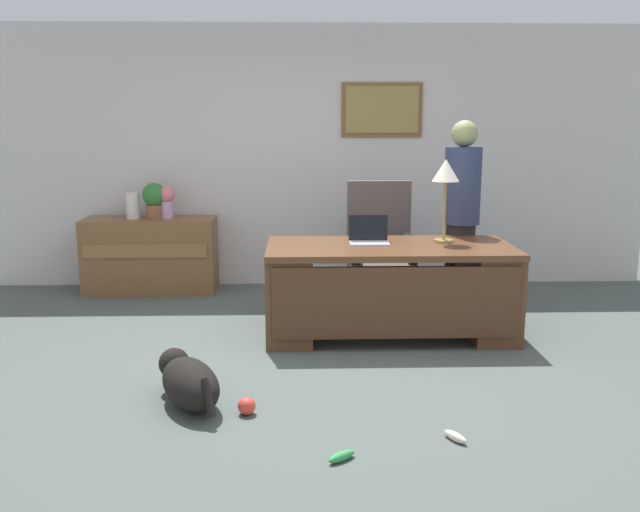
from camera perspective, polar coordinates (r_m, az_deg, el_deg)
name	(u,v)px	position (r m, az deg, el deg)	size (l,w,h in m)	color
ground_plane	(329,367)	(4.96, 0.72, -9.22)	(12.00, 12.00, 0.00)	#4C5651
back_wall	(319,157)	(7.25, -0.10, 8.28)	(7.00, 0.16, 2.70)	silver
desk	(390,286)	(5.57, 5.83, -2.53)	(1.98, 0.93, 0.75)	brown
credenza	(151,255)	(7.18, -13.97, 0.07)	(1.32, 0.50, 0.76)	brown
armchair	(380,252)	(6.45, 5.04, 0.33)	(0.60, 0.59, 1.17)	#564C47
person_standing	(461,216)	(6.18, 11.72, 3.29)	(0.32, 0.32, 1.74)	#262323
dog_lying	(188,381)	(4.35, -10.94, -10.23)	(0.55, 0.69, 0.30)	black
laptop	(369,236)	(5.60, 4.09, 1.65)	(0.32, 0.22, 0.22)	#B2B5BA
desk_lamp	(446,176)	(5.65, 10.45, 6.59)	(0.22, 0.22, 0.68)	#9E8447
vase_with_flowers	(167,200)	(7.06, -12.70, 4.62)	(0.17, 0.17, 0.33)	#C696C4
vase_empty	(133,206)	(7.14, -15.36, 4.07)	(0.14, 0.14, 0.26)	silver
potted_plant	(154,199)	(7.08, -13.66, 4.65)	(0.24, 0.24, 0.36)	brown
dog_toy_ball	(247,406)	(4.21, -6.14, -12.34)	(0.11, 0.11, 0.11)	#E53F33
dog_toy_bone	(342,456)	(3.69, 1.82, -16.38)	(0.17, 0.05, 0.05)	green
dog_toy_plush	(455,437)	(3.96, 11.23, -14.58)	(0.16, 0.05, 0.05)	beige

